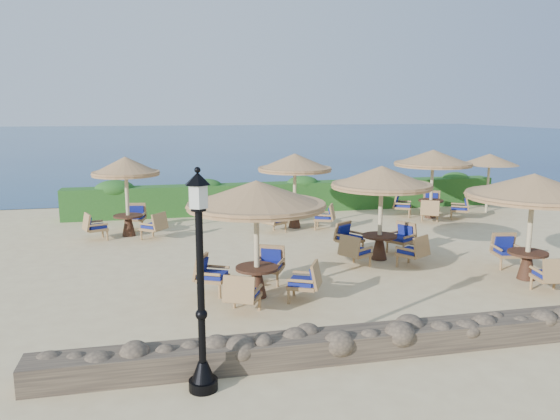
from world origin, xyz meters
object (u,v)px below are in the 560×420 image
object	(u,v)px
cafe_set_3	(126,184)
cafe_set_5	(432,170)
cafe_set_1	(381,196)
cafe_set_2	(533,197)
cafe_set_4	(295,176)
extra_parasol	(490,159)
lamp_post	(201,292)
cafe_set_0	(256,215)

from	to	relation	value
cafe_set_3	cafe_set_5	world-z (taller)	same
cafe_set_1	cafe_set_5	xyz separation A→B (m)	(4.32, 5.19, 0.04)
cafe_set_2	cafe_set_4	size ratio (longest dim) A/B	1.16
cafe_set_1	extra_parasol	bearing A→B (deg)	38.94
cafe_set_3	extra_parasol	bearing A→B (deg)	4.85
cafe_set_3	cafe_set_4	size ratio (longest dim) A/B	0.99
lamp_post	cafe_set_5	bearing A→B (deg)	49.43
lamp_post	cafe_set_5	size ratio (longest dim) A/B	1.11
extra_parasol	lamp_post	bearing A→B (deg)	-136.40
cafe_set_5	cafe_set_3	bearing A→B (deg)	-176.90
lamp_post	cafe_set_5	xyz separation A→B (m)	(9.77, 11.41, 0.31)
cafe_set_3	cafe_set_5	size ratio (longest dim) A/B	0.92
cafe_set_5	extra_parasol	bearing A→B (deg)	11.74
cafe_set_0	cafe_set_3	xyz separation A→B (m)	(-3.11, 6.90, -0.15)
extra_parasol	cafe_set_5	bearing A→B (deg)	-168.26
cafe_set_3	cafe_set_2	bearing A→B (deg)	-35.63
lamp_post	cafe_set_0	size ratio (longest dim) A/B	1.07
extra_parasol	cafe_set_1	size ratio (longest dim) A/B	0.86
extra_parasol	cafe_set_5	size ratio (longest dim) A/B	0.81
lamp_post	cafe_set_2	size ratio (longest dim) A/B	1.03
lamp_post	cafe_set_1	distance (m)	8.28
cafe_set_2	cafe_set_5	world-z (taller)	same
lamp_post	cafe_set_2	xyz separation A→B (m)	(8.31, 3.71, 0.52)
lamp_post	cafe_set_3	size ratio (longest dim) A/B	1.21
extra_parasol	cafe_set_2	distance (m)	9.33
lamp_post	cafe_set_4	world-z (taller)	lamp_post
cafe_set_5	cafe_set_4	bearing A→B (deg)	-174.04
lamp_post	cafe_set_4	distance (m)	11.60
cafe_set_2	cafe_set_4	xyz separation A→B (m)	(-4.16, 7.12, -0.21)
cafe_set_1	cafe_set_4	distance (m)	4.78
cafe_set_4	cafe_set_3	bearing A→B (deg)	-179.73
cafe_set_0	cafe_set_1	size ratio (longest dim) A/B	1.11
extra_parasol	cafe_set_0	size ratio (longest dim) A/B	0.78
extra_parasol	cafe_set_2	bearing A→B (deg)	-117.34
cafe_set_1	cafe_set_5	world-z (taller)	same
cafe_set_0	cafe_set_5	size ratio (longest dim) A/B	1.04
cafe_set_0	cafe_set_1	world-z (taller)	same
lamp_post	cafe_set_3	distance (m)	10.91
lamp_post	extra_parasol	world-z (taller)	lamp_post
cafe_set_3	cafe_set_5	distance (m)	11.36
cafe_set_1	cafe_set_2	bearing A→B (deg)	-41.34
cafe_set_2	cafe_set_3	xyz separation A→B (m)	(-9.89, 7.09, -0.33)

